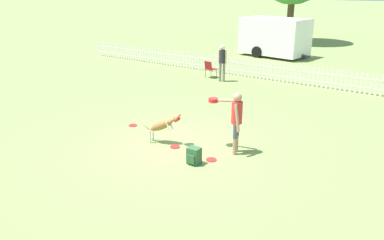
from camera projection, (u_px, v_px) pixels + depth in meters
The scene contains 11 objects.
ground_plane at pixel (176, 146), 10.25m from camera, with size 240.00×240.00×0.00m, color olive.
handler_person at pixel (234, 115), 9.51m from camera, with size 1.08×0.45×1.63m.
leaping_dog at pixel (163, 125), 10.25m from camera, with size 1.20×0.53×0.91m.
frisbee_near_handler at pixel (175, 147), 10.16m from camera, with size 0.27×0.27×0.02m.
frisbee_near_dog at pixel (211, 160), 9.41m from camera, with size 0.27×0.27×0.02m.
frisbee_midfield at pixel (133, 125), 11.73m from camera, with size 0.27×0.27×0.02m.
backpack_on_grass at pixel (194, 156), 9.15m from camera, with size 0.30×0.29×0.43m.
picket_fence at pixel (292, 74), 16.71m from camera, with size 25.34×0.04×0.86m.
folding_chair_blue_left at pixel (210, 68), 17.74m from camera, with size 0.54×0.56×0.80m.
spectator_standing at pixel (222, 59), 16.86m from camera, with size 0.41×0.27×1.68m.
equipment_trailer at pixel (275, 36), 23.02m from camera, with size 4.82×2.74×2.32m.
Camera 1 is at (5.75, -7.46, 4.12)m, focal length 35.00 mm.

